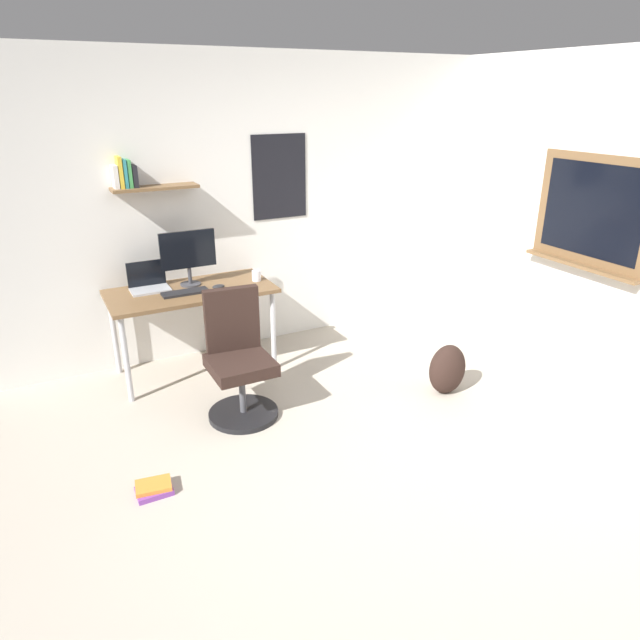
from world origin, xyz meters
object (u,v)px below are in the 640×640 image
computer_mouse (218,287)px  backpack (447,369)px  monitor_primary (188,254)px  office_chair (239,364)px  coffee_mug (256,276)px  book_stack_on_floor (154,489)px  desk (191,298)px  keyboard (185,292)px  laptop (149,283)px

computer_mouse → backpack: bearing=-40.2°
monitor_primary → computer_mouse: size_ratio=4.46×
office_chair → backpack: size_ratio=2.29×
coffee_mug → backpack: coffee_mug is taller
office_chair → coffee_mug: bearing=59.4°
monitor_primary → backpack: size_ratio=1.12×
office_chair → book_stack_on_floor: office_chair is taller
backpack → desk: bearing=141.8°
desk → keyboard: size_ratio=3.63×
laptop → keyboard: laptop is taller
laptop → keyboard: size_ratio=0.84×
office_chair → backpack: 1.65m
office_chair → laptop: size_ratio=3.06×
desk → laptop: (-0.30, 0.16, 0.13)m
book_stack_on_floor → laptop: bearing=76.3°
computer_mouse → backpack: size_ratio=0.25×
desk → book_stack_on_floor: (-0.70, -1.48, -0.64)m
laptop → coffee_mug: laptop is taller
keyboard → backpack: keyboard is taller
desk → office_chair: bearing=-83.4°
monitor_primary → computer_mouse: monitor_primary is taller
desk → office_chair: office_chair is taller
coffee_mug → desk: bearing=176.6°
office_chair → laptop: (-0.40, 0.99, 0.39)m
office_chair → computer_mouse: 0.84m
office_chair → keyboard: (-0.16, 0.75, 0.35)m
laptop → backpack: bearing=-36.7°
desk → coffee_mug: coffee_mug is taller
monitor_primary → coffee_mug: bearing=-14.8°
backpack → book_stack_on_floor: (-2.37, -0.17, -0.18)m
monitor_primary → computer_mouse: bearing=-47.0°
backpack → office_chair: bearing=163.1°
monitor_primary → book_stack_on_floor: bearing=-114.8°
laptop → monitor_primary: bearing=-8.2°
laptop → computer_mouse: (0.51, -0.24, -0.04)m
backpack → book_stack_on_floor: backpack is taller
desk → computer_mouse: computer_mouse is taller
coffee_mug → book_stack_on_floor: (-1.27, -1.45, -0.76)m
desk → office_chair: (0.10, -0.83, -0.26)m
laptop → backpack: 2.53m
office_chair → laptop: 1.14m
keyboard → coffee_mug: 0.64m
desk → monitor_primary: 0.36m
laptop → book_stack_on_floor: laptop is taller
backpack → laptop: bearing=143.3°
computer_mouse → coffee_mug: size_ratio=1.13×
desk → monitor_primary: (0.03, 0.11, 0.35)m
keyboard → desk: bearing=51.3°
book_stack_on_floor → backpack: bearing=4.0°
book_stack_on_floor → keyboard: bearing=65.6°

